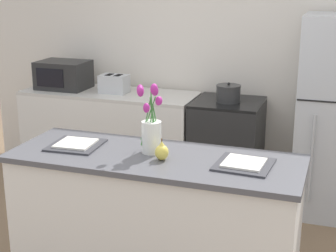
{
  "coord_description": "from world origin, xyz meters",
  "views": [
    {
      "loc": [
        1.04,
        -2.77,
        1.98
      ],
      "look_at": [
        0.0,
        0.25,
        1.05
      ],
      "focal_mm": 55.0,
      "sensor_mm": 36.0,
      "label": 1
    }
  ],
  "objects_px": {
    "cooking_pot": "(228,93)",
    "microwave": "(64,75)",
    "pear_figurine": "(162,151)",
    "toaster": "(114,84)",
    "plate_setting_left": "(76,144)",
    "stove_range": "(227,150)",
    "plate_setting_right": "(244,164)",
    "flower_vase": "(151,129)"
  },
  "relations": [
    {
      "from": "pear_figurine",
      "to": "microwave",
      "type": "bearing_deg",
      "value": 134.33
    },
    {
      "from": "pear_figurine",
      "to": "toaster",
      "type": "height_order",
      "value": "toaster"
    },
    {
      "from": "pear_figurine",
      "to": "microwave",
      "type": "xyz_separation_m",
      "value": [
        -1.61,
        1.65,
        0.07
      ]
    },
    {
      "from": "plate_setting_left",
      "to": "plate_setting_right",
      "type": "bearing_deg",
      "value": 0.0
    },
    {
      "from": "stove_range",
      "to": "plate_setting_left",
      "type": "relative_size",
      "value": 2.74
    },
    {
      "from": "pear_figurine",
      "to": "microwave",
      "type": "height_order",
      "value": "microwave"
    },
    {
      "from": "flower_vase",
      "to": "cooking_pot",
      "type": "distance_m",
      "value": 1.53
    },
    {
      "from": "pear_figurine",
      "to": "cooking_pot",
      "type": "bearing_deg",
      "value": 88.63
    },
    {
      "from": "plate_setting_right",
      "to": "cooking_pot",
      "type": "distance_m",
      "value": 1.62
    },
    {
      "from": "microwave",
      "to": "toaster",
      "type": "bearing_deg",
      "value": -1.98
    },
    {
      "from": "plate_setting_left",
      "to": "plate_setting_right",
      "type": "relative_size",
      "value": 1.0
    },
    {
      "from": "flower_vase",
      "to": "toaster",
      "type": "xyz_separation_m",
      "value": [
        -0.96,
        1.53,
        -0.08
      ]
    },
    {
      "from": "pear_figurine",
      "to": "plate_setting_right",
      "type": "xyz_separation_m",
      "value": [
        0.48,
        0.07,
        -0.04
      ]
    },
    {
      "from": "plate_setting_right",
      "to": "microwave",
      "type": "bearing_deg",
      "value": 142.85
    },
    {
      "from": "stove_range",
      "to": "flower_vase",
      "type": "xyz_separation_m",
      "value": [
        -0.14,
        -1.55,
        0.62
      ]
    },
    {
      "from": "stove_range",
      "to": "cooking_pot",
      "type": "distance_m",
      "value": 0.53
    },
    {
      "from": "stove_range",
      "to": "plate_setting_left",
      "type": "bearing_deg",
      "value": -112.15
    },
    {
      "from": "stove_range",
      "to": "plate_setting_left",
      "type": "distance_m",
      "value": 1.78
    },
    {
      "from": "microwave",
      "to": "flower_vase",
      "type": "bearing_deg",
      "value": -45.72
    },
    {
      "from": "stove_range",
      "to": "toaster",
      "type": "bearing_deg",
      "value": -178.97
    },
    {
      "from": "plate_setting_right",
      "to": "toaster",
      "type": "bearing_deg",
      "value": 134.57
    },
    {
      "from": "pear_figurine",
      "to": "plate_setting_left",
      "type": "bearing_deg",
      "value": 173.9
    },
    {
      "from": "stove_range",
      "to": "toaster",
      "type": "distance_m",
      "value": 1.23
    },
    {
      "from": "plate_setting_right",
      "to": "microwave",
      "type": "relative_size",
      "value": 0.7
    },
    {
      "from": "toaster",
      "to": "cooking_pot",
      "type": "xyz_separation_m",
      "value": [
        1.1,
        -0.01,
        -0.01
      ]
    },
    {
      "from": "plate_setting_right",
      "to": "cooking_pot",
      "type": "height_order",
      "value": "cooking_pot"
    },
    {
      "from": "plate_setting_left",
      "to": "microwave",
      "type": "relative_size",
      "value": 0.7
    },
    {
      "from": "stove_range",
      "to": "pear_figurine",
      "type": "xyz_separation_m",
      "value": [
        -0.03,
        -1.65,
        0.52
      ]
    },
    {
      "from": "pear_figurine",
      "to": "plate_setting_right",
      "type": "bearing_deg",
      "value": 7.75
    },
    {
      "from": "plate_setting_right",
      "to": "plate_setting_left",
      "type": "bearing_deg",
      "value": 180.0
    },
    {
      "from": "toaster",
      "to": "cooking_pot",
      "type": "bearing_deg",
      "value": -0.42
    },
    {
      "from": "plate_setting_left",
      "to": "toaster",
      "type": "relative_size",
      "value": 1.2
    },
    {
      "from": "cooking_pot",
      "to": "microwave",
      "type": "height_order",
      "value": "microwave"
    },
    {
      "from": "pear_figurine",
      "to": "plate_setting_left",
      "type": "relative_size",
      "value": 0.4
    },
    {
      "from": "toaster",
      "to": "microwave",
      "type": "xyz_separation_m",
      "value": [
        -0.55,
        0.02,
        0.05
      ]
    },
    {
      "from": "stove_range",
      "to": "flower_vase",
      "type": "relative_size",
      "value": 2.06
    },
    {
      "from": "flower_vase",
      "to": "pear_figurine",
      "type": "distance_m",
      "value": 0.18
    },
    {
      "from": "pear_figurine",
      "to": "flower_vase",
      "type": "bearing_deg",
      "value": 135.0
    },
    {
      "from": "cooking_pot",
      "to": "pear_figurine",
      "type": "bearing_deg",
      "value": -91.37
    },
    {
      "from": "flower_vase",
      "to": "plate_setting_right",
      "type": "distance_m",
      "value": 0.61
    },
    {
      "from": "plate_setting_left",
      "to": "cooking_pot",
      "type": "bearing_deg",
      "value": 67.34
    },
    {
      "from": "toaster",
      "to": "pear_figurine",
      "type": "bearing_deg",
      "value": -56.93
    }
  ]
}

